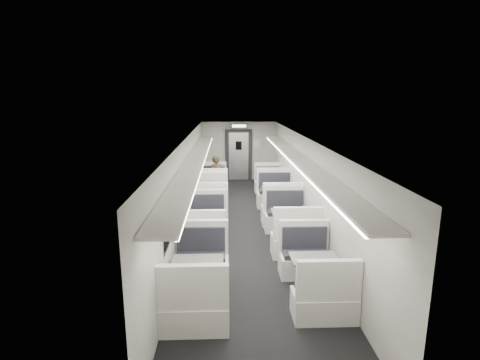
{
  "coord_description": "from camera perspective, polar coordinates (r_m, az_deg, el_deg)",
  "views": [
    {
      "loc": [
        -0.51,
        -9.27,
        3.41
      ],
      "look_at": [
        -0.15,
        0.45,
        1.23
      ],
      "focal_mm": 28.0,
      "sensor_mm": 36.0,
      "label": 1
    }
  ],
  "objects": [
    {
      "name": "booth_right_c",
      "position": [
        9.06,
        7.64,
        -6.97
      ],
      "size": [
        1.07,
        2.16,
        1.16
      ],
      "color": "white",
      "rests_on": "room"
    },
    {
      "name": "room",
      "position": [
        9.55,
        0.98,
        -0.74
      ],
      "size": [
        3.24,
        12.24,
        2.64
      ],
      "color": "black",
      "rests_on": "ground"
    },
    {
      "name": "vestibule_door",
      "position": [
        15.4,
        -0.21,
        3.78
      ],
      "size": [
        1.1,
        0.13,
        2.1
      ],
      "color": "black",
      "rests_on": "room"
    },
    {
      "name": "exit_sign",
      "position": [
        14.77,
        -0.15,
        8.25
      ],
      "size": [
        0.62,
        0.12,
        0.16
      ],
      "color": "black",
      "rests_on": "room"
    },
    {
      "name": "window_b",
      "position": [
        10.72,
        -7.34,
        1.46
      ],
      "size": [
        0.02,
        1.18,
        0.84
      ],
      "primitive_type": "cube",
      "color": "black",
      "rests_on": "room"
    },
    {
      "name": "window_d",
      "position": [
        6.49,
        -10.77,
        -6.1
      ],
      "size": [
        0.02,
        1.18,
        0.84
      ],
      "primitive_type": "cube",
      "color": "black",
      "rests_on": "room"
    },
    {
      "name": "booth_right_d",
      "position": [
        6.86,
        11.14,
        -14.06
      ],
      "size": [
        0.98,
        1.98,
        1.06
      ],
      "color": "white",
      "rests_on": "room"
    },
    {
      "name": "wall_notice",
      "position": [
        15.36,
        2.6,
        5.49
      ],
      "size": [
        0.32,
        0.02,
        0.4
      ],
      "primitive_type": "cube",
      "color": "silver",
      "rests_on": "room"
    },
    {
      "name": "luggage_rack_left",
      "position": [
        9.13,
        -6.74,
        3.14
      ],
      "size": [
        0.46,
        10.4,
        0.09
      ],
      "color": "white",
      "rests_on": "room"
    },
    {
      "name": "luggage_rack_right",
      "position": [
        9.26,
        8.82,
        3.21
      ],
      "size": [
        0.46,
        10.4,
        0.09
      ],
      "color": "white",
      "rests_on": "room"
    },
    {
      "name": "booth_left_b",
      "position": [
        11.21,
        -4.57,
        -3.06
      ],
      "size": [
        1.06,
        2.15,
        1.15
      ],
      "color": "white",
      "rests_on": "room"
    },
    {
      "name": "booth_right_b",
      "position": [
        11.03,
        5.82,
        -3.25
      ],
      "size": [
        1.11,
        2.25,
        1.2
      ],
      "color": "white",
      "rests_on": "room"
    },
    {
      "name": "booth_left_c",
      "position": [
        9.09,
        -5.15,
        -7.09
      ],
      "size": [
        0.96,
        1.95,
        1.04
      ],
      "color": "white",
      "rests_on": "room"
    },
    {
      "name": "window_c",
      "position": [
        8.58,
        -8.63,
        -1.39
      ],
      "size": [
        0.02,
        1.18,
        0.84
      ],
      "primitive_type": "cube",
      "color": "black",
      "rests_on": "room"
    },
    {
      "name": "booth_left_a",
      "position": [
        12.94,
        -4.25,
        -1.05
      ],
      "size": [
        0.98,
        1.99,
        1.06
      ],
      "color": "white",
      "rests_on": "room"
    },
    {
      "name": "passenger",
      "position": [
        12.58,
        -3.52,
        0.41
      ],
      "size": [
        0.64,
        0.54,
        1.5
      ],
      "primitive_type": "imported",
      "rotation": [
        0.0,
        0.0,
        0.4
      ],
      "color": "black",
      "rests_on": "room"
    },
    {
      "name": "booth_right_a",
      "position": [
        12.93,
        4.63,
        -1.1
      ],
      "size": [
        0.96,
        1.95,
        1.04
      ],
      "color": "white",
      "rests_on": "room"
    },
    {
      "name": "booth_left_d",
      "position": [
        6.56,
        -6.41,
        -14.99
      ],
      "size": [
        1.03,
        2.09,
        1.12
      ],
      "color": "white",
      "rests_on": "room"
    },
    {
      "name": "window_a",
      "position": [
        12.88,
        -6.48,
        3.36
      ],
      "size": [
        0.02,
        1.18,
        0.84
      ],
      "primitive_type": "cube",
      "color": "black",
      "rests_on": "room"
    }
  ]
}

